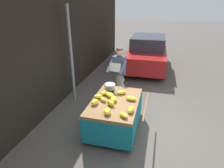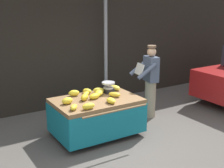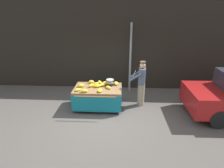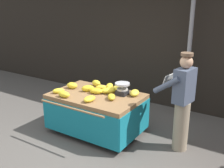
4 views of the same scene
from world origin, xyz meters
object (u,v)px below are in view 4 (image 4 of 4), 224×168
banana_bunch_1 (101,87)px  banana_bunch_2 (96,83)px  banana_bunch_9 (59,91)px  banana_bunch_7 (96,91)px  street_pole (189,51)px  banana_bunch_12 (88,88)px  banana_bunch_5 (89,99)px  weighing_scale (122,89)px  banana_bunch_4 (117,89)px  banana_bunch_11 (110,86)px  banana_bunch_10 (72,85)px  banana_bunch_3 (108,90)px  banana_bunch_6 (135,93)px  banana_bunch_8 (64,94)px  vendor_person (182,102)px  banana_bunch_0 (111,97)px  banana_cart (96,105)px

banana_bunch_1 → banana_bunch_2: banana_bunch_2 is taller
banana_bunch_9 → banana_bunch_7: bearing=30.6°
street_pole → banana_bunch_12: size_ratio=11.82×
banana_bunch_5 → banana_bunch_7: bearing=109.6°
weighing_scale → banana_bunch_2: (-0.73, 0.17, -0.06)m
banana_bunch_4 → banana_bunch_7: size_ratio=0.91×
banana_bunch_2 → banana_bunch_11: size_ratio=1.04×
banana_bunch_1 → banana_bunch_10: (-0.53, -0.26, 0.02)m
banana_bunch_7 → banana_bunch_11: banana_bunch_7 is taller
banana_bunch_2 → banana_bunch_3: banana_bunch_2 is taller
banana_bunch_6 → banana_bunch_10: 1.30m
street_pole → banana_bunch_7: bearing=-126.9°
banana_bunch_7 → banana_bunch_10: banana_bunch_10 is taller
banana_bunch_3 → banana_bunch_8: size_ratio=1.19×
banana_bunch_9 → banana_bunch_11: 1.02m
banana_bunch_10 → banana_bunch_11: bearing=33.2°
banana_bunch_12 → vendor_person: size_ratio=0.15×
banana_bunch_0 → banana_bunch_7: bearing=166.3°
banana_cart → banana_bunch_9: banana_bunch_9 is taller
weighing_scale → vendor_person: bearing=1.1°
weighing_scale → banana_bunch_3: bearing=-165.3°
banana_bunch_5 → banana_bunch_7: size_ratio=0.99×
banana_bunch_4 → banana_bunch_8: banana_bunch_8 is taller
banana_bunch_1 → banana_bunch_9: 0.84m
banana_bunch_8 → banana_bunch_0: bearing=25.5°
banana_bunch_5 → weighing_scale: bearing=63.3°
banana_bunch_2 → banana_bunch_8: size_ratio=0.90×
banana_bunch_10 → vendor_person: vendor_person is taller
banana_bunch_3 → banana_bunch_10: size_ratio=1.29×
weighing_scale → banana_bunch_8: 1.09m
banana_bunch_1 → banana_bunch_2: bearing=147.2°
banana_cart → banana_bunch_5: banana_bunch_5 is taller
banana_bunch_1 → banana_bunch_11: 0.19m
banana_bunch_0 → banana_bunch_9: same height
banana_cart → weighing_scale: (0.43, 0.25, 0.33)m
weighing_scale → banana_bunch_2: weighing_scale is taller
street_pole → banana_bunch_2: size_ratio=13.23×
banana_bunch_7 → banana_bunch_11: (0.04, 0.41, -0.01)m
banana_bunch_9 → banana_bunch_10: 0.36m
banana_bunch_11 → banana_bunch_12: (-0.26, -0.39, 0.01)m
street_pole → banana_bunch_6: bearing=-112.7°
banana_cart → banana_bunch_12: bearing=167.8°
street_pole → vendor_person: street_pole is taller
banana_bunch_0 → banana_bunch_9: size_ratio=1.12×
street_pole → banana_cart: 2.25m
banana_bunch_9 → banana_bunch_12: banana_bunch_12 is taller
banana_bunch_11 → weighing_scale: bearing=-25.1°
banana_bunch_3 → banana_cart: bearing=-132.5°
street_pole → banana_bunch_3: street_pole is taller
banana_cart → banana_bunch_7: banana_bunch_7 is taller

